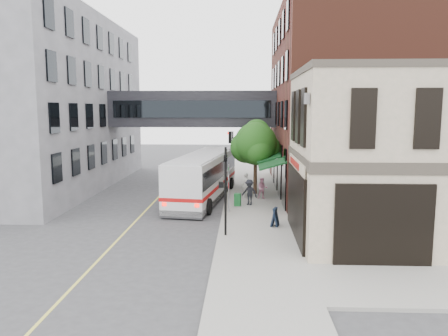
# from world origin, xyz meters

# --- Properties ---
(ground) EXTENTS (120.00, 120.00, 0.00)m
(ground) POSITION_xyz_m (0.00, 0.00, 0.00)
(ground) COLOR #38383A
(ground) RESTS_ON ground
(sidewalk_main) EXTENTS (4.00, 60.00, 0.15)m
(sidewalk_main) POSITION_xyz_m (2.00, 14.00, 0.07)
(sidewalk_main) COLOR gray
(sidewalk_main) RESTS_ON ground
(corner_building) EXTENTS (10.19, 8.12, 8.45)m
(corner_building) POSITION_xyz_m (8.97, 2.00, 4.21)
(corner_building) COLOR tan
(corner_building) RESTS_ON ground
(brick_building) EXTENTS (13.76, 18.00, 14.00)m
(brick_building) POSITION_xyz_m (9.98, 15.00, 6.99)
(brick_building) COLOR #4F2418
(brick_building) RESTS_ON ground
(opposite_building) EXTENTS (14.00, 24.00, 14.00)m
(opposite_building) POSITION_xyz_m (-17.00, 16.00, 7.00)
(opposite_building) COLOR #5F5E63
(opposite_building) RESTS_ON ground
(skyway_bridge) EXTENTS (14.00, 3.18, 3.00)m
(skyway_bridge) POSITION_xyz_m (-3.00, 18.00, 6.50)
(skyway_bridge) COLOR black
(skyway_bridge) RESTS_ON ground
(traffic_signal_near) EXTENTS (0.44, 0.22, 4.60)m
(traffic_signal_near) POSITION_xyz_m (0.37, 2.00, 2.98)
(traffic_signal_near) COLOR black
(traffic_signal_near) RESTS_ON sidewalk_main
(traffic_signal_far) EXTENTS (0.53, 0.28, 4.50)m
(traffic_signal_far) POSITION_xyz_m (0.26, 17.00, 3.34)
(traffic_signal_far) COLOR black
(traffic_signal_far) RESTS_ON sidewalk_main
(street_sign_pole) EXTENTS (0.08, 0.75, 3.00)m
(street_sign_pole) POSITION_xyz_m (0.39, 7.00, 1.93)
(street_sign_pole) COLOR gray
(street_sign_pole) RESTS_ON sidewalk_main
(street_tree) EXTENTS (3.80, 3.20, 5.60)m
(street_tree) POSITION_xyz_m (2.19, 13.22, 3.91)
(street_tree) COLOR #382619
(street_tree) RESTS_ON sidewalk_main
(lane_marking) EXTENTS (0.12, 40.00, 0.01)m
(lane_marking) POSITION_xyz_m (-5.00, 10.00, 0.01)
(lane_marking) COLOR #D8CC4C
(lane_marking) RESTS_ON ground
(bus) EXTENTS (4.30, 12.30, 3.24)m
(bus) POSITION_xyz_m (-1.56, 11.30, 1.82)
(bus) COLOR silver
(bus) RESTS_ON ground
(pedestrian_a) EXTENTS (0.70, 0.51, 1.80)m
(pedestrian_a) POSITION_xyz_m (1.51, 11.47, 1.05)
(pedestrian_a) COLOR beige
(pedestrian_a) RESTS_ON sidewalk_main
(pedestrian_b) EXTENTS (0.77, 0.61, 1.52)m
(pedestrian_b) POSITION_xyz_m (2.67, 11.09, 0.91)
(pedestrian_b) COLOR pink
(pedestrian_b) RESTS_ON sidewalk_main
(pedestrian_c) EXTENTS (1.28, 1.08, 1.72)m
(pedestrian_c) POSITION_xyz_m (1.71, 9.06, 1.01)
(pedestrian_c) COLOR black
(pedestrian_c) RESTS_ON sidewalk_main
(newspaper_box) EXTENTS (0.48, 0.44, 0.83)m
(newspaper_box) POSITION_xyz_m (0.93, 8.75, 0.57)
(newspaper_box) COLOR #166329
(newspaper_box) RESTS_ON sidewalk_main
(sandwich_board) EXTENTS (0.52, 0.66, 1.03)m
(sandwich_board) POSITION_xyz_m (3.04, 3.79, 0.66)
(sandwich_board) COLOR black
(sandwich_board) RESTS_ON sidewalk_main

